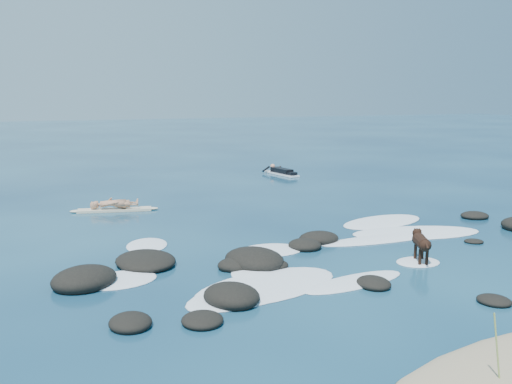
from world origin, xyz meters
name	(u,v)px	position (x,y,z in m)	size (l,w,h in m)	color
ground	(346,246)	(0.00, 0.00, 0.00)	(160.00, 160.00, 0.00)	#0A2642
reef_rocks	(300,260)	(-1.94, -1.07, 0.11)	(14.43, 7.11, 0.55)	black
breaking_foam	(328,255)	(-0.93, -0.64, 0.01)	(11.83, 7.46, 0.12)	white
standing_surfer_rig	(114,192)	(-5.08, 7.06, 0.68)	(3.01, 1.00, 1.72)	beige
paddling_surfer_rig	(281,172)	(4.10, 13.10, 0.16)	(1.20, 2.68, 0.46)	white
dog	(421,242)	(0.83, -2.04, 0.53)	(0.65, 1.18, 0.80)	black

